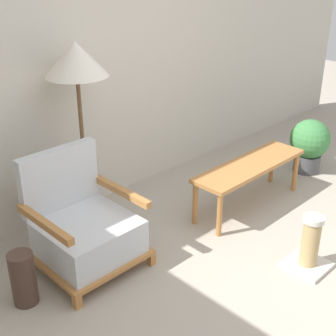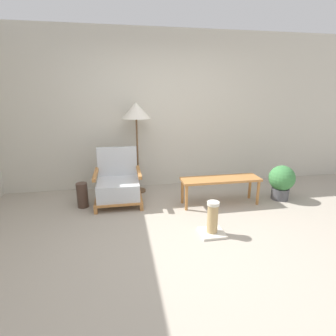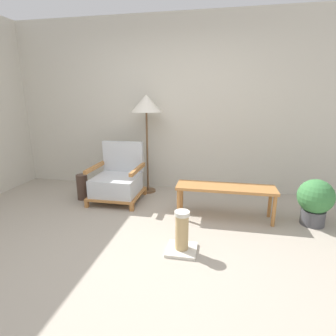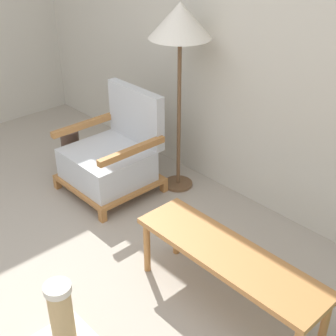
{
  "view_description": "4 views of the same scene",
  "coord_description": "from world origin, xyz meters",
  "px_view_note": "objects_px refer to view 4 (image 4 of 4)",
  "views": [
    {
      "loc": [
        -2.32,
        -1.07,
        2.12
      ],
      "look_at": [
        0.03,
        1.3,
        0.55
      ],
      "focal_mm": 50.0,
      "sensor_mm": 36.0,
      "label": 1
    },
    {
      "loc": [
        -0.66,
        -2.52,
        1.67
      ],
      "look_at": [
        0.03,
        1.3,
        0.55
      ],
      "focal_mm": 28.0,
      "sensor_mm": 36.0,
      "label": 2
    },
    {
      "loc": [
        0.68,
        -2.08,
        1.47
      ],
      "look_at": [
        0.03,
        1.3,
        0.55
      ],
      "focal_mm": 28.0,
      "sensor_mm": 36.0,
      "label": 3
    },
    {
      "loc": [
        2.08,
        -0.58,
        2.14
      ],
      "look_at": [
        0.03,
        1.3,
        0.55
      ],
      "focal_mm": 50.0,
      "sensor_mm": 36.0,
      "label": 4
    }
  ],
  "objects_px": {
    "armchair": "(112,157)",
    "coffee_table": "(228,260)",
    "floor_lamp": "(180,27)",
    "scratching_post": "(62,321)",
    "vase": "(71,150)"
  },
  "relations": [
    {
      "from": "vase",
      "to": "armchair",
      "type": "bearing_deg",
      "value": 7.66
    },
    {
      "from": "coffee_table",
      "to": "scratching_post",
      "type": "height_order",
      "value": "scratching_post"
    },
    {
      "from": "armchair",
      "to": "floor_lamp",
      "type": "relative_size",
      "value": 0.55
    },
    {
      "from": "armchair",
      "to": "floor_lamp",
      "type": "bearing_deg",
      "value": 51.91
    },
    {
      "from": "coffee_table",
      "to": "vase",
      "type": "distance_m",
      "value": 2.1
    },
    {
      "from": "armchair",
      "to": "vase",
      "type": "xyz_separation_m",
      "value": [
        -0.54,
        -0.07,
        -0.11
      ]
    },
    {
      "from": "floor_lamp",
      "to": "vase",
      "type": "xyz_separation_m",
      "value": [
        -0.88,
        -0.51,
        -1.16
      ]
    },
    {
      "from": "armchair",
      "to": "coffee_table",
      "type": "height_order",
      "value": "armchair"
    },
    {
      "from": "floor_lamp",
      "to": "scratching_post",
      "type": "distance_m",
      "value": 2.15
    },
    {
      "from": "armchair",
      "to": "floor_lamp",
      "type": "distance_m",
      "value": 1.18
    },
    {
      "from": "vase",
      "to": "scratching_post",
      "type": "height_order",
      "value": "scratching_post"
    },
    {
      "from": "armchair",
      "to": "vase",
      "type": "relative_size",
      "value": 2.22
    },
    {
      "from": "armchair",
      "to": "coffee_table",
      "type": "relative_size",
      "value": 0.69
    },
    {
      "from": "armchair",
      "to": "vase",
      "type": "bearing_deg",
      "value": -172.34
    },
    {
      "from": "armchair",
      "to": "coffee_table",
      "type": "distance_m",
      "value": 1.58
    }
  ]
}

